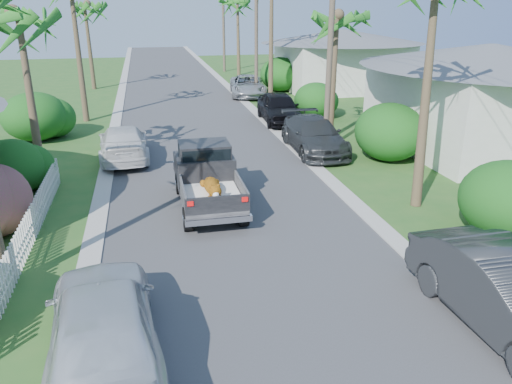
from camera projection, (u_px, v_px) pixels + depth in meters
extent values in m
plane|color=#285821|center=(284.00, 331.00, 10.56)|extent=(120.00, 120.00, 0.00)
cube|color=#38383A|center=(184.00, 107.00, 33.38)|extent=(8.00, 100.00, 0.02)
cube|color=#A5A39E|center=(118.00, 109.00, 32.51)|extent=(0.60, 100.00, 0.06)
cube|color=#A5A39E|center=(247.00, 104.00, 34.24)|extent=(0.60, 100.00, 0.06)
cylinder|color=black|center=(188.00, 219.00, 15.10)|extent=(0.28, 0.76, 0.76)
cylinder|color=black|center=(243.00, 214.00, 15.44)|extent=(0.28, 0.76, 0.76)
cylinder|color=black|center=(180.00, 184.00, 18.07)|extent=(0.28, 0.76, 0.76)
cylinder|color=black|center=(226.00, 180.00, 18.41)|extent=(0.28, 0.76, 0.76)
cube|color=slate|center=(213.00, 202.00, 15.78)|extent=(1.90, 2.40, 0.24)
cube|color=slate|center=(183.00, 193.00, 15.46)|extent=(0.06, 2.40, 0.55)
cube|color=slate|center=(241.00, 188.00, 15.83)|extent=(0.06, 2.40, 0.55)
cube|color=black|center=(218.00, 205.00, 14.59)|extent=(1.92, 0.08, 0.52)
cube|color=silver|center=(219.00, 220.00, 14.59)|extent=(1.98, 0.18, 0.18)
cube|color=red|center=(190.00, 204.00, 14.34)|extent=(0.18, 0.05, 0.14)
cube|color=red|center=(245.00, 199.00, 14.66)|extent=(0.18, 0.05, 0.14)
cube|color=black|center=(205.00, 171.00, 17.32)|extent=(1.94, 1.65, 1.10)
cube|color=black|center=(204.00, 151.00, 17.06)|extent=(1.70, 1.35, 0.55)
cube|color=black|center=(207.00, 157.00, 16.46)|extent=(1.60, 0.05, 0.45)
cube|color=black|center=(201.00, 164.00, 18.51)|extent=(1.94, 1.20, 0.80)
cube|color=white|center=(212.00, 196.00, 15.71)|extent=(1.70, 2.10, 0.16)
ellipsoid|color=orange|center=(212.00, 186.00, 15.70)|extent=(0.48, 1.25, 0.43)
sphere|color=orange|center=(215.00, 192.00, 14.98)|extent=(0.40, 0.40, 0.40)
ellipsoid|color=white|center=(212.00, 189.00, 15.73)|extent=(0.32, 0.86, 0.18)
imported|color=#2A2C2F|center=(509.00, 295.00, 10.31)|extent=(1.97, 5.21, 1.70)
imported|color=#2B2E30|center=(314.00, 135.00, 23.09)|extent=(2.29, 5.40, 1.55)
imported|color=black|center=(279.00, 108.00, 28.80)|extent=(2.23, 5.08, 1.70)
imported|color=#A9ABB0|center=(248.00, 86.00, 37.10)|extent=(3.15, 5.64, 1.49)
imported|color=silver|center=(103.00, 324.00, 9.34)|extent=(2.44, 5.20, 1.72)
imported|color=silver|center=(124.00, 143.00, 21.96)|extent=(2.28, 5.16, 1.47)
cone|color=brown|center=(30.00, 98.00, 19.05)|extent=(0.36, 0.61, 6.21)
cone|color=brown|center=(78.00, 51.00, 28.02)|extent=(0.36, 0.36, 8.00)
cone|color=brown|center=(90.00, 48.00, 39.14)|extent=(0.36, 0.75, 6.51)
cone|color=brown|center=(426.00, 95.00, 15.98)|extent=(0.36, 0.73, 7.51)
cone|color=brown|center=(333.00, 79.00, 24.53)|extent=(0.36, 0.54, 6.01)
cone|color=brown|center=(271.00, 41.00, 34.10)|extent=(0.36, 0.36, 8.20)
cone|color=brown|center=(238.00, 38.00, 47.19)|extent=(0.36, 0.63, 6.81)
ellipsoid|color=#164E16|center=(11.00, 167.00, 17.84)|extent=(2.40, 2.64, 2.00)
ellipsoid|color=#164E16|center=(35.00, 116.00, 24.95)|extent=(3.20, 3.52, 2.40)
ellipsoid|color=#164E16|center=(510.00, 201.00, 14.42)|extent=(2.80, 3.08, 2.30)
ellipsoid|color=#164E16|center=(390.00, 132.00, 21.74)|extent=(3.00, 3.30, 2.50)
ellipsoid|color=#164E16|center=(316.00, 100.00, 29.96)|extent=(2.60, 2.86, 2.10)
ellipsoid|color=#164E16|center=(281.00, 74.00, 39.11)|extent=(3.20, 3.52, 2.60)
cube|color=white|center=(30.00, 228.00, 14.19)|extent=(0.10, 11.00, 1.00)
cube|color=silver|center=(483.00, 108.00, 23.47)|extent=(8.00, 9.00, 3.80)
cone|color=#595B60|center=(492.00, 55.00, 22.62)|extent=(6.48, 6.48, 1.00)
cube|color=silver|center=(341.00, 66.00, 39.94)|extent=(9.00, 8.00, 3.60)
cone|color=#595B60|center=(343.00, 36.00, 39.13)|extent=(6.48, 6.48, 1.00)
cylinder|color=brown|center=(330.00, 52.00, 21.97)|extent=(0.26, 0.26, 9.00)
cylinder|color=brown|center=(256.00, 33.00, 35.66)|extent=(0.26, 0.26, 9.00)
cylinder|color=brown|center=(224.00, 25.00, 49.36)|extent=(0.26, 0.26, 9.00)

